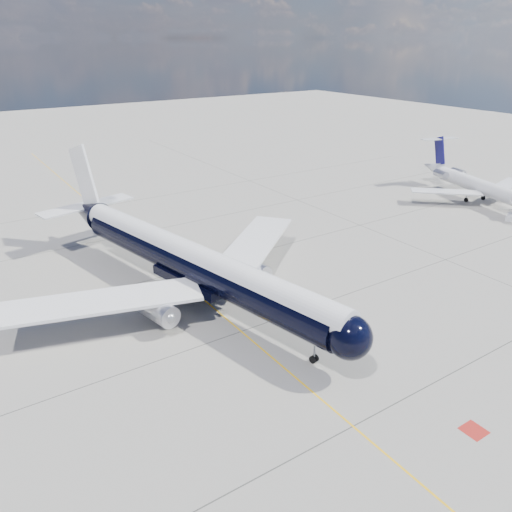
# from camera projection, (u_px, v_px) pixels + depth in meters

# --- Properties ---
(ground) EXTENTS (320.00, 320.00, 0.00)m
(ground) POSITION_uv_depth(u_px,v_px,m) (156.00, 259.00, 62.13)
(ground) COLOR gray
(ground) RESTS_ON ground
(taxiway_centerline) EXTENTS (0.16, 160.00, 0.01)m
(taxiway_centerline) POSITION_uv_depth(u_px,v_px,m) (173.00, 274.00, 58.31)
(taxiway_centerline) COLOR #F4B30C
(taxiway_centerline) RESTS_ON ground
(red_marking) EXTENTS (1.60, 1.60, 0.01)m
(red_marking) POSITION_uv_depth(u_px,v_px,m) (474.00, 430.00, 35.03)
(red_marking) COLOR maroon
(red_marking) RESTS_ON ground
(main_airliner) EXTENTS (37.52, 46.26, 13.47)m
(main_airliner) POSITION_uv_depth(u_px,v_px,m) (187.00, 260.00, 51.71)
(main_airliner) COLOR black
(main_airliner) RESTS_ON ground
(regional_jet) EXTENTS (22.68, 26.54, 9.11)m
(regional_jet) POSITION_uv_depth(u_px,v_px,m) (474.00, 183.00, 84.07)
(regional_jet) COLOR silver
(regional_jet) RESTS_ON ground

